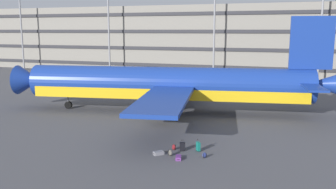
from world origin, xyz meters
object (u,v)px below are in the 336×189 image
(backpack_silver, at_px, (174,147))
(suitcase_large, at_px, (182,146))
(airliner, at_px, (171,85))
(suitcase_red, at_px, (198,146))
(suitcase_black, at_px, (159,153))
(backpack_upright, at_px, (170,153))
(suitcase_small, at_px, (178,158))
(backpack_scuffed, at_px, (205,155))

(backpack_silver, bearing_deg, suitcase_large, -1.51)
(airliner, relative_size, backpack_silver, 77.62)
(suitcase_red, distance_m, suitcase_large, 1.25)
(suitcase_black, relative_size, suitcase_large, 1.00)
(suitcase_large, bearing_deg, backpack_upright, -111.24)
(airliner, height_order, suitcase_large, airliner)
(suitcase_black, xyz_separation_m, suitcase_large, (1.49, 1.42, 0.25))
(suitcase_black, xyz_separation_m, suitcase_red, (2.71, 1.72, 0.28))
(suitcase_small, distance_m, backpack_silver, 2.22)
(airliner, relative_size, suitcase_large, 44.04)
(suitcase_red, xyz_separation_m, backpack_silver, (-1.94, -0.27, -0.19))
(suitcase_black, height_order, backpack_scuffed, backpack_scuffed)
(suitcase_red, distance_m, backpack_upright, 2.46)
(suitcase_small, relative_size, backpack_silver, 1.69)
(airliner, height_order, backpack_upright, airliner)
(suitcase_small, height_order, backpack_upright, backpack_upright)
(suitcase_black, height_order, backpack_upright, backpack_upright)
(airliner, relative_size, suitcase_red, 38.84)
(suitcase_large, distance_m, backpack_scuffed, 2.25)
(backpack_scuffed, bearing_deg, backpack_silver, 160.27)
(backpack_upright, bearing_deg, suitcase_small, -34.06)
(backpack_scuffed, bearing_deg, suitcase_black, -172.56)
(suitcase_black, bearing_deg, suitcase_small, -16.98)
(suitcase_small, xyz_separation_m, backpack_upright, (-0.81, 0.55, 0.09))
(airliner, xyz_separation_m, backpack_silver, (4.38, -12.76, -3.02))
(suitcase_red, bearing_deg, backpack_silver, -171.99)
(suitcase_red, xyz_separation_m, backpack_upright, (-1.76, -1.70, -0.18))
(airliner, distance_m, suitcase_black, 14.98)
(suitcase_small, xyz_separation_m, suitcase_red, (0.95, 2.25, 0.27))
(suitcase_small, bearing_deg, backpack_silver, 116.59)
(suitcase_black, distance_m, suitcase_red, 3.22)
(airliner, height_order, suitcase_black, airliner)
(suitcase_red, bearing_deg, suitcase_large, -166.49)
(suitcase_large, relative_size, backpack_silver, 1.76)
(suitcase_small, distance_m, backpack_scuffed, 2.02)
(suitcase_black, distance_m, suitcase_small, 1.84)
(suitcase_small, xyz_separation_m, suitcase_large, (-0.27, 1.96, 0.24))
(suitcase_small, distance_m, suitcase_red, 2.46)
(suitcase_black, xyz_separation_m, suitcase_small, (1.76, -0.54, 0.01))
(backpack_silver, xyz_separation_m, backpack_scuffed, (2.74, -0.98, -0.02))
(suitcase_small, bearing_deg, airliner, 110.01)
(suitcase_black, xyz_separation_m, backpack_upright, (0.94, 0.01, 0.10))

